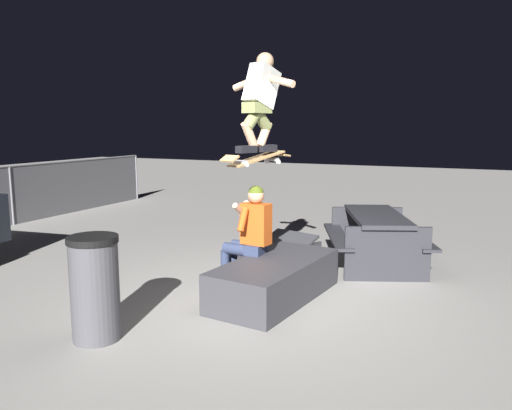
# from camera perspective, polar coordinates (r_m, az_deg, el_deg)

# --- Properties ---
(ground_plane) EXTENTS (40.00, 40.00, 0.00)m
(ground_plane) POSITION_cam_1_polar(r_m,az_deg,el_deg) (5.83, 0.71, -10.99)
(ground_plane) COLOR gray
(ledge_box_main) EXTENTS (1.89, 1.03, 0.45)m
(ledge_box_main) POSITION_cam_1_polar(r_m,az_deg,el_deg) (5.88, 2.18, -8.49)
(ledge_box_main) COLOR #38383D
(ledge_box_main) RESTS_ON ground
(person_sitting_on_ledge) EXTENTS (0.60, 0.77, 1.29)m
(person_sitting_on_ledge) POSITION_cam_1_polar(r_m,az_deg,el_deg) (6.12, -0.83, -3.10)
(person_sitting_on_ledge) COLOR #2D3856
(person_sitting_on_ledge) RESTS_ON ground
(skateboard) EXTENTS (1.03, 0.48, 0.15)m
(skateboard) POSITION_cam_1_polar(r_m,az_deg,el_deg) (5.74, 0.11, 5.32)
(skateboard) COLOR #AD8451
(skater_airborne) EXTENTS (0.64, 0.87, 1.12)m
(skater_airborne) POSITION_cam_1_polar(r_m,az_deg,el_deg) (5.78, 0.49, 12.16)
(skater_airborne) COLOR black
(kicker_ramp) EXTENTS (1.34, 1.12, 0.41)m
(kicker_ramp) POSITION_cam_1_polar(r_m,az_deg,el_deg) (7.68, 2.37, -5.51)
(kicker_ramp) COLOR #38383D
(kicker_ramp) RESTS_ON ground
(picnic_table_back) EXTENTS (2.08, 1.88, 0.75)m
(picnic_table_back) POSITION_cam_1_polar(r_m,az_deg,el_deg) (7.38, 13.56, -2.92)
(picnic_table_back) COLOR #28282D
(picnic_table_back) RESTS_ON ground
(trash_bin) EXTENTS (0.47, 0.47, 1.00)m
(trash_bin) POSITION_cam_1_polar(r_m,az_deg,el_deg) (4.96, -17.92, -9.00)
(trash_bin) COLOR #47474C
(trash_bin) RESTS_ON ground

